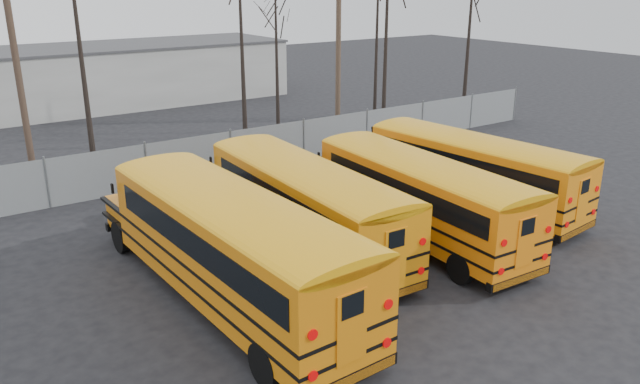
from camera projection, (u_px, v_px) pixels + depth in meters
ground at (408, 266)px, 19.63m from camera, size 120.00×120.00×0.00m
fence at (231, 152)px, 28.61m from camera, size 40.00×0.04×2.00m
distant_building at (128, 74)px, 44.87m from camera, size 22.00×8.00×4.00m
bus_a at (228, 239)px, 16.80m from camera, size 3.11×11.87×3.30m
bus_b at (302, 198)px, 20.35m from camera, size 2.96×10.96×3.04m
bus_c at (417, 191)px, 21.22m from camera, size 2.97×10.69×2.96m
bus_d at (470, 165)px, 24.18m from camera, size 3.43×10.63×2.93m
utility_pole_left at (18, 74)px, 26.09m from camera, size 1.65×0.29×9.28m
utility_pole_right at (338, 35)px, 37.88m from camera, size 1.79×0.60×10.23m
tree_3 at (79, 40)px, 26.93m from camera, size 0.26×0.26×12.05m
tree_4 at (242, 47)px, 31.90m from camera, size 0.26×0.26×10.43m
tree_5 at (276, 49)px, 35.13m from camera, size 0.26×0.26×9.54m
tree_6 at (387, 23)px, 33.83m from camera, size 0.26×0.26×12.55m
tree_7 at (377, 17)px, 38.14m from camera, size 0.26×0.26×12.57m
tree_8 at (469, 32)px, 39.30m from camera, size 0.26×0.26×10.73m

